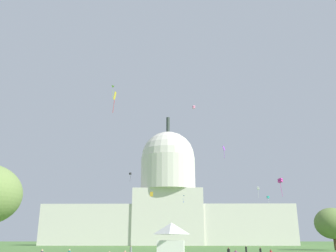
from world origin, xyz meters
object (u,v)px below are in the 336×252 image
object	(u,v)px
kite_yellow_mid	(115,97)
kite_magenta_low	(280,181)
kite_black_mid	(130,174)
kite_white_mid	(258,188)
tree_east_near	(333,223)
kite_gold_low	(151,194)
event_tent	(171,239)
kite_blue_low	(182,196)
person_grey_mid_center	(131,250)
kite_pink_high	(194,107)
kite_turquoise_low	(268,197)
kite_violet_mid	(224,149)
person_black_front_right	(261,252)
capitol_building	(168,201)
kite_lime_high	(114,88)
person_black_back_center	(246,250)
kite_cyan_low	(9,191)

from	to	relation	value
kite_yellow_mid	kite_magenta_low	world-z (taller)	kite_yellow_mid
kite_black_mid	kite_white_mid	distance (m)	52.41
tree_east_near	kite_gold_low	xyz separation A→B (m)	(-49.22, -16.43, 6.15)
event_tent	kite_black_mid	distance (m)	85.63
kite_blue_low	kite_magenta_low	distance (m)	45.43
kite_blue_low	kite_black_mid	bearing A→B (deg)	-149.15
tree_east_near	person_grey_mid_center	bearing A→B (deg)	-156.78
event_tent	kite_blue_low	xyz separation A→B (m)	(3.31, 51.05, 13.35)
tree_east_near	kite_pink_high	size ratio (longest dim) A/B	10.29
kite_turquoise_low	kite_pink_high	bearing A→B (deg)	-151.38
kite_pink_high	kite_turquoise_low	xyz separation A→B (m)	(22.32, -25.88, -41.69)
event_tent	kite_white_mid	distance (m)	86.67
kite_gold_low	kite_violet_mid	bearing A→B (deg)	39.52
person_black_front_right	kite_gold_low	world-z (taller)	kite_gold_low
capitol_building	kite_turquoise_low	xyz separation A→B (m)	(34.06, -57.13, -4.26)
kite_yellow_mid	kite_white_mid	bearing A→B (deg)	-155.75
person_black_front_right	kite_gold_low	xyz separation A→B (m)	(-20.50, 20.08, 12.48)
kite_gold_low	kite_black_mid	bearing A→B (deg)	158.23
kite_white_mid	kite_black_mid	bearing A→B (deg)	-161.39
event_tent	tree_east_near	bearing A→B (deg)	41.83
capitol_building	person_grey_mid_center	xyz separation A→B (m)	(-6.32, -97.29, -19.61)
kite_pink_high	kite_white_mid	size ratio (longest dim) A/B	0.29
kite_magenta_low	kite_white_mid	xyz separation A→B (m)	(10.70, 66.72, 7.23)
tree_east_near	person_grey_mid_center	xyz separation A→B (m)	(-53.06, -22.77, -6.34)
event_tent	kite_gold_low	distance (m)	22.15
person_grey_mid_center	capitol_building	bearing A→B (deg)	-40.91
event_tent	kite_white_mid	size ratio (longest dim) A/B	1.68
kite_turquoise_low	kite_lime_high	size ratio (longest dim) A/B	0.59
person_grey_mid_center	kite_yellow_mid	bearing A→B (deg)	140.58
kite_gold_low	kite_violet_mid	world-z (taller)	kite_violet_mid
kite_pink_high	kite_lime_high	xyz separation A→B (m)	(-28.50, -37.32, -6.89)
capitol_building	kite_white_mid	world-z (taller)	capitol_building
kite_black_mid	kite_white_mid	size ratio (longest dim) A/B	0.85
person_black_back_center	kite_black_mid	bearing A→B (deg)	177.10
person_black_back_center	kite_yellow_mid	xyz separation A→B (m)	(-24.90, -20.83, 25.48)
capitol_building	kite_turquoise_low	size ratio (longest dim) A/B	50.53
tree_east_near	event_tent	bearing A→B (deg)	-141.39
kite_black_mid	kite_magenta_low	bearing A→B (deg)	5.62
person_black_front_right	kite_magenta_low	size ratio (longest dim) A/B	0.40
person_grey_mid_center	kite_yellow_mid	xyz separation A→B (m)	(-0.91, -23.26, 25.52)
kite_cyan_low	kite_turquoise_low	world-z (taller)	kite_turquoise_low
kite_blue_low	kite_pink_high	bearing A→B (deg)	162.42
kite_black_mid	kite_white_mid	world-z (taller)	kite_black_mid
capitol_building	kite_blue_low	size ratio (longest dim) A/B	51.40
event_tent	kite_blue_low	bearing A→B (deg)	89.51
kite_violet_mid	person_grey_mid_center	bearing A→B (deg)	-5.49
person_black_front_right	kite_blue_low	world-z (taller)	kite_blue_low
kite_yellow_mid	person_black_back_center	bearing A→B (deg)	-179.24
event_tent	kite_cyan_low	world-z (taller)	kite_cyan_low
person_black_front_right	kite_cyan_low	world-z (taller)	kite_cyan_low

